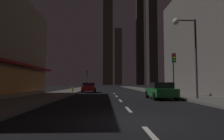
{
  "coord_description": "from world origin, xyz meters",
  "views": [
    {
      "loc": [
        -1.25,
        -7.13,
        1.38
      ],
      "look_at": [
        0.0,
        26.47,
        3.65
      ],
      "focal_mm": 31.38,
      "sensor_mm": 36.0,
      "label": 1
    }
  ],
  "objects_px": {
    "car_parked_far": "(89,87)",
    "traffic_light_far_left": "(87,76)",
    "traffic_light_near_right": "(174,65)",
    "street_lamp_right": "(186,38)",
    "fire_hydrant_far_left": "(72,90)",
    "car_parked_near": "(161,91)"
  },
  "relations": [
    {
      "from": "car_parked_far",
      "to": "fire_hydrant_far_left",
      "type": "distance_m",
      "value": 2.58
    },
    {
      "from": "car_parked_near",
      "to": "car_parked_far",
      "type": "bearing_deg",
      "value": 119.67
    },
    {
      "from": "car_parked_far",
      "to": "traffic_light_near_right",
      "type": "relative_size",
      "value": 1.01
    },
    {
      "from": "car_parked_near",
      "to": "car_parked_far",
      "type": "height_order",
      "value": "same"
    },
    {
      "from": "traffic_light_near_right",
      "to": "street_lamp_right",
      "type": "distance_m",
      "value": 3.74
    },
    {
      "from": "car_parked_far",
      "to": "street_lamp_right",
      "type": "relative_size",
      "value": 0.64
    },
    {
      "from": "traffic_light_far_left",
      "to": "fire_hydrant_far_left",
      "type": "bearing_deg",
      "value": -91.24
    },
    {
      "from": "car_parked_far",
      "to": "traffic_light_far_left",
      "type": "bearing_deg",
      "value": 96.24
    },
    {
      "from": "street_lamp_right",
      "to": "fire_hydrant_far_left",
      "type": "bearing_deg",
      "value": 131.4
    },
    {
      "from": "traffic_light_far_left",
      "to": "street_lamp_right",
      "type": "relative_size",
      "value": 0.64
    },
    {
      "from": "car_parked_near",
      "to": "car_parked_far",
      "type": "distance_m",
      "value": 14.55
    },
    {
      "from": "car_parked_far",
      "to": "fire_hydrant_far_left",
      "type": "relative_size",
      "value": 6.48
    },
    {
      "from": "car_parked_near",
      "to": "fire_hydrant_far_left",
      "type": "bearing_deg",
      "value": 129.52
    },
    {
      "from": "fire_hydrant_far_left",
      "to": "traffic_light_far_left",
      "type": "distance_m",
      "value": 18.71
    },
    {
      "from": "car_parked_near",
      "to": "traffic_light_far_left",
      "type": "height_order",
      "value": "traffic_light_far_left"
    },
    {
      "from": "car_parked_near",
      "to": "street_lamp_right",
      "type": "height_order",
      "value": "street_lamp_right"
    },
    {
      "from": "traffic_light_near_right",
      "to": "street_lamp_right",
      "type": "height_order",
      "value": "street_lamp_right"
    },
    {
      "from": "car_parked_far",
      "to": "fire_hydrant_far_left",
      "type": "height_order",
      "value": "car_parked_far"
    },
    {
      "from": "fire_hydrant_far_left",
      "to": "street_lamp_right",
      "type": "relative_size",
      "value": 0.1
    },
    {
      "from": "car_parked_near",
      "to": "fire_hydrant_far_left",
      "type": "distance_m",
      "value": 14.93
    },
    {
      "from": "car_parked_near",
      "to": "traffic_light_near_right",
      "type": "xyz_separation_m",
      "value": [
        1.9,
        1.96,
        2.45
      ]
    },
    {
      "from": "fire_hydrant_far_left",
      "to": "car_parked_near",
      "type": "bearing_deg",
      "value": -50.48
    }
  ]
}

